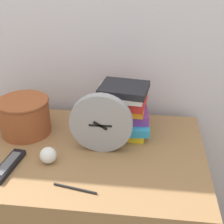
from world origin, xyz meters
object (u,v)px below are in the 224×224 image
object	(u,v)px
tv_remote	(8,165)
pen	(75,189)
basket	(24,115)
crumpled_paper_ball	(48,155)
desk_clock	(101,124)
book_stack	(121,110)

from	to	relation	value
tv_remote	pen	bearing A→B (deg)	-17.49
tv_remote	pen	size ratio (longest dim) A/B	1.22
basket	pen	distance (m)	0.44
crumpled_paper_ball	pen	world-z (taller)	crumpled_paper_ball
pen	desk_clock	bearing A→B (deg)	77.05
book_stack	basket	bearing A→B (deg)	-172.36
book_stack	basket	world-z (taller)	book_stack
desk_clock	book_stack	xyz separation A→B (m)	(0.06, 0.15, -0.02)
tv_remote	crumpled_paper_ball	size ratio (longest dim) A/B	3.01
desk_clock	basket	xyz separation A→B (m)	(-0.34, 0.10, -0.04)
basket	pen	bearing A→B (deg)	-49.03
basket	tv_remote	bearing A→B (deg)	-84.94
crumpled_paper_ball	basket	bearing A→B (deg)	128.68
book_stack	crumpled_paper_ball	xyz separation A→B (m)	(-0.24, -0.25, -0.07)
tv_remote	book_stack	bearing A→B (deg)	38.35
pen	crumpled_paper_ball	bearing A→B (deg)	134.05
book_stack	crumpled_paper_ball	size ratio (longest dim) A/B	4.18
book_stack	tv_remote	xyz separation A→B (m)	(-0.38, -0.30, -0.09)
tv_remote	crumpled_paper_ball	distance (m)	0.14
tv_remote	desk_clock	bearing A→B (deg)	25.35
desk_clock	basket	size ratio (longest dim) A/B	1.11
desk_clock	book_stack	distance (m)	0.16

